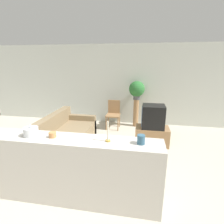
{
  "coord_description": "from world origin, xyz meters",
  "views": [
    {
      "loc": [
        1.15,
        -2.59,
        2.11
      ],
      "look_at": [
        0.41,
        1.76,
        0.85
      ],
      "focal_mm": 28.0,
      "sensor_mm": 36.0,
      "label": 1
    }
  ],
  "objects_px": {
    "couch": "(67,136)",
    "television": "(153,116)",
    "decorative_bowl": "(31,132)",
    "potted_plant": "(137,89)",
    "wooden_chair": "(113,113)"
  },
  "relations": [
    {
      "from": "potted_plant",
      "to": "couch",
      "type": "bearing_deg",
      "value": -133.16
    },
    {
      "from": "potted_plant",
      "to": "decorative_bowl",
      "type": "height_order",
      "value": "potted_plant"
    },
    {
      "from": "decorative_bowl",
      "to": "couch",
      "type": "bearing_deg",
      "value": 98.31
    },
    {
      "from": "potted_plant",
      "to": "decorative_bowl",
      "type": "distance_m",
      "value": 3.81
    },
    {
      "from": "television",
      "to": "decorative_bowl",
      "type": "bearing_deg",
      "value": -131.13
    },
    {
      "from": "couch",
      "to": "television",
      "type": "relative_size",
      "value": 3.12
    },
    {
      "from": "wooden_chair",
      "to": "decorative_bowl",
      "type": "distance_m",
      "value": 3.37
    },
    {
      "from": "television",
      "to": "wooden_chair",
      "type": "bearing_deg",
      "value": 139.09
    },
    {
      "from": "wooden_chair",
      "to": "potted_plant",
      "type": "height_order",
      "value": "potted_plant"
    },
    {
      "from": "potted_plant",
      "to": "decorative_bowl",
      "type": "xyz_separation_m",
      "value": [
        -1.45,
        -3.52,
        -0.15
      ]
    },
    {
      "from": "couch",
      "to": "potted_plant",
      "type": "xyz_separation_m",
      "value": [
        1.7,
        1.81,
        0.98
      ]
    },
    {
      "from": "decorative_bowl",
      "to": "television",
      "type": "bearing_deg",
      "value": 48.87
    },
    {
      "from": "television",
      "to": "couch",
      "type": "bearing_deg",
      "value": -167.14
    },
    {
      "from": "wooden_chair",
      "to": "decorative_bowl",
      "type": "bearing_deg",
      "value": -102.63
    },
    {
      "from": "television",
      "to": "decorative_bowl",
      "type": "height_order",
      "value": "decorative_bowl"
    }
  ]
}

